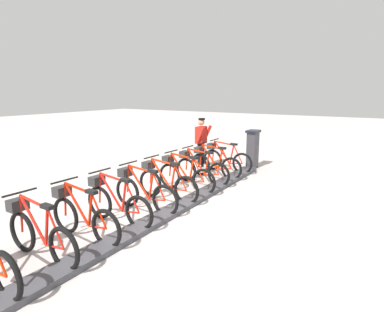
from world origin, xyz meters
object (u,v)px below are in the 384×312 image
(bike_docked_8, at_px, (38,233))
(worker_near_rack, at_px, (201,141))
(bike_docked_4, at_px, (165,182))
(bike_docked_5, at_px, (143,191))
(payment_kiosk, at_px, (253,148))
(bike_docked_1, at_px, (213,163))
(bike_docked_3, at_px, (184,175))
(bike_docked_6, at_px, (116,202))
(bike_docked_2, at_px, (200,168))
(bike_docked_0, at_px, (225,158))
(bike_docked_7, at_px, (82,216))

(bike_docked_8, distance_m, worker_near_rack, 6.65)
(bike_docked_4, xyz_separation_m, bike_docked_5, (0.00, 0.80, 0.00))
(payment_kiosk, xyz_separation_m, bike_docked_1, (0.57, 1.71, -0.24))
(bike_docked_5, distance_m, worker_near_rack, 4.28)
(bike_docked_1, xyz_separation_m, bike_docked_3, (0.00, 1.61, 0.00))
(bike_docked_3, height_order, bike_docked_6, same)
(bike_docked_6, bearing_deg, bike_docked_1, -90.00)
(bike_docked_8, bearing_deg, bike_docked_2, -90.00)
(bike_docked_1, xyz_separation_m, bike_docked_2, (0.00, 0.80, 0.00))
(bike_docked_3, bearing_deg, bike_docked_8, 90.00)
(bike_docked_0, xyz_separation_m, bike_docked_7, (0.00, 5.62, 0.00))
(payment_kiosk, distance_m, bike_docked_7, 6.56)
(bike_docked_7, bearing_deg, bike_docked_4, -90.00)
(payment_kiosk, bearing_deg, bike_docked_3, 80.21)
(bike_docked_1, relative_size, bike_docked_8, 1.00)
(bike_docked_2, bearing_deg, bike_docked_3, 90.00)
(worker_near_rack, bearing_deg, bike_docked_5, 102.95)
(bike_docked_3, distance_m, bike_docked_5, 1.61)
(worker_near_rack, bearing_deg, bike_docked_3, 110.57)
(bike_docked_2, relative_size, bike_docked_3, 1.00)
(bike_docked_6, xyz_separation_m, bike_docked_8, (0.00, 1.61, 0.00))
(bike_docked_1, xyz_separation_m, bike_docked_4, (0.00, 2.41, 0.00))
(bike_docked_2, relative_size, worker_near_rack, 1.04)
(bike_docked_0, relative_size, bike_docked_8, 1.00)
(bike_docked_2, relative_size, bike_docked_7, 1.00)
(bike_docked_5, bearing_deg, bike_docked_1, -90.00)
(bike_docked_3, relative_size, bike_docked_8, 1.00)
(payment_kiosk, distance_m, bike_docked_8, 7.36)
(bike_docked_7, bearing_deg, payment_kiosk, -95.01)
(bike_docked_3, distance_m, bike_docked_6, 2.41)
(bike_docked_1, distance_m, worker_near_rack, 1.42)
(payment_kiosk, relative_size, bike_docked_1, 0.74)
(bike_docked_7, height_order, worker_near_rack, worker_near_rack)
(bike_docked_4, xyz_separation_m, bike_docked_6, (0.00, 1.61, 0.00))
(bike_docked_4, bearing_deg, bike_docked_7, 90.00)
(payment_kiosk, bearing_deg, bike_docked_6, 84.30)
(bike_docked_6, relative_size, worker_near_rack, 1.04)
(bike_docked_3, distance_m, worker_near_rack, 2.76)
(bike_docked_1, height_order, worker_near_rack, worker_near_rack)
(payment_kiosk, distance_m, worker_near_rack, 1.73)
(bike_docked_3, xyz_separation_m, bike_docked_4, (0.00, 0.80, 0.00))
(bike_docked_6, xyz_separation_m, bike_docked_7, (0.00, 0.80, 0.00))
(payment_kiosk, height_order, bike_docked_7, payment_kiosk)
(bike_docked_4, height_order, worker_near_rack, worker_near_rack)
(bike_docked_2, xyz_separation_m, bike_docked_7, (0.00, 4.02, 0.00))
(bike_docked_5, height_order, bike_docked_7, same)
(bike_docked_3, bearing_deg, bike_docked_6, 90.00)
(payment_kiosk, distance_m, bike_docked_0, 1.09)
(bike_docked_0, xyz_separation_m, bike_docked_5, (0.00, 4.02, 0.00))
(bike_docked_0, height_order, bike_docked_3, same)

